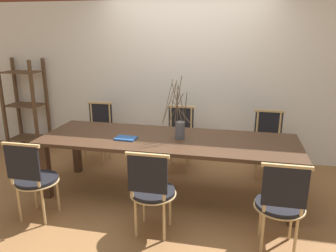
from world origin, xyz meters
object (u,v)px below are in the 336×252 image
chair_near_center (281,202)px  vase_centerpiece (180,127)px  dining_table (168,144)px  chair_far_center (268,142)px  book_stack (126,138)px  shelving_rack (26,105)px

chair_near_center → vase_centerpiece: 1.42m
dining_table → chair_near_center: chair_near_center is taller
chair_near_center → chair_far_center: size_ratio=1.00×
book_stack → vase_centerpiece: bearing=14.4°
chair_near_center → chair_far_center: same height
vase_centerpiece → book_stack: size_ratio=2.93×
vase_centerpiece → book_stack: 0.64m
vase_centerpiece → shelving_rack: bearing=158.8°
chair_far_center → book_stack: chair_far_center is taller
book_stack → shelving_rack: 2.51m
dining_table → chair_far_center: chair_far_center is taller
chair_near_center → book_stack: chair_near_center is taller
vase_centerpiece → book_stack: bearing=-165.6°
dining_table → chair_far_center: size_ratio=3.35×
dining_table → vase_centerpiece: 0.25m
chair_far_center → shelving_rack: 3.89m
chair_far_center → vase_centerpiece: bearing=37.0°
dining_table → chair_far_center: 1.48m
dining_table → chair_near_center: bearing=-34.9°
book_stack → shelving_rack: shelving_rack is taller
shelving_rack → chair_far_center: bearing=-4.0°
chair_near_center → vase_centerpiece: vase_centerpiece is taller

